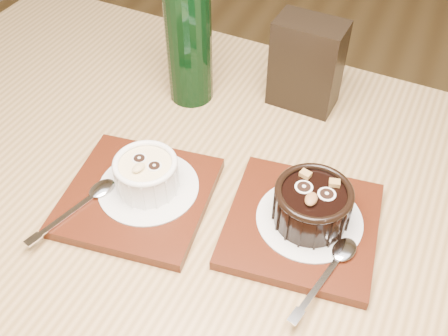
% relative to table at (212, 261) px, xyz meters
% --- Properties ---
extents(table, '(1.24, 0.86, 0.75)m').
position_rel_table_xyz_m(table, '(0.00, 0.00, 0.00)').
color(table, olive).
rests_on(table, ground).
extents(tray_left, '(0.20, 0.20, 0.01)m').
position_rel_table_xyz_m(tray_left, '(-0.10, -0.01, 0.10)').
color(tray_left, '#481A0C').
rests_on(tray_left, table).
extents(doily_left, '(0.13, 0.13, 0.00)m').
position_rel_table_xyz_m(doily_left, '(-0.09, 0.01, 0.11)').
color(doily_left, silver).
rests_on(doily_left, tray_left).
extents(ramekin_white, '(0.08, 0.08, 0.05)m').
position_rel_table_xyz_m(ramekin_white, '(-0.09, 0.01, 0.13)').
color(ramekin_white, white).
rests_on(ramekin_white, doily_left).
extents(spoon_left, '(0.07, 0.14, 0.01)m').
position_rel_table_xyz_m(spoon_left, '(-0.15, -0.05, 0.11)').
color(spoon_left, white).
rests_on(spoon_left, tray_left).
extents(tray_right, '(0.20, 0.20, 0.01)m').
position_rel_table_xyz_m(tray_right, '(0.11, 0.03, 0.10)').
color(tray_right, '#481A0C').
rests_on(tray_right, table).
extents(doily_right, '(0.13, 0.13, 0.00)m').
position_rel_table_xyz_m(doily_right, '(0.12, 0.04, 0.11)').
color(doily_right, silver).
rests_on(doily_right, tray_right).
extents(ramekin_dark, '(0.09, 0.09, 0.06)m').
position_rel_table_xyz_m(ramekin_dark, '(0.12, 0.04, 0.14)').
color(ramekin_dark, black).
rests_on(ramekin_dark, doily_right).
extents(spoon_right, '(0.06, 0.14, 0.01)m').
position_rel_table_xyz_m(spoon_right, '(0.16, -0.03, 0.11)').
color(spoon_right, white).
rests_on(spoon_right, tray_right).
extents(condiment_stand, '(0.10, 0.07, 0.14)m').
position_rel_table_xyz_m(condiment_stand, '(0.03, 0.27, 0.16)').
color(condiment_stand, black).
rests_on(condiment_stand, table).
extents(green_bottle, '(0.07, 0.07, 0.25)m').
position_rel_table_xyz_m(green_bottle, '(-0.13, 0.22, 0.19)').
color(green_bottle, black).
rests_on(green_bottle, table).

